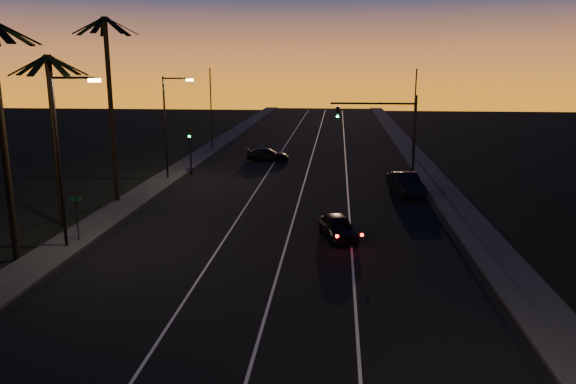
# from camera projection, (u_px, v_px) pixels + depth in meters

# --- Properties ---
(road) EXTENTS (20.00, 170.00, 0.01)m
(road) POSITION_uv_depth(u_px,v_px,m) (290.00, 206.00, 38.39)
(road) COLOR black
(road) RESTS_ON ground
(sidewalk_left) EXTENTS (2.40, 170.00, 0.16)m
(sidewalk_left) POSITION_uv_depth(u_px,v_px,m) (131.00, 201.00, 39.34)
(sidewalk_left) COLOR #31312F
(sidewalk_left) RESTS_ON ground
(sidewalk_right) EXTENTS (2.40, 170.00, 0.16)m
(sidewalk_right) POSITION_uv_depth(u_px,v_px,m) (457.00, 209.00, 37.41)
(sidewalk_right) COLOR #31312F
(sidewalk_right) RESTS_ON ground
(lane_stripe_left) EXTENTS (0.12, 160.00, 0.01)m
(lane_stripe_left) POSITION_uv_depth(u_px,v_px,m) (247.00, 205.00, 38.65)
(lane_stripe_left) COLOR silver
(lane_stripe_left) RESTS_ON road
(lane_stripe_mid) EXTENTS (0.12, 160.00, 0.01)m
(lane_stripe_mid) POSITION_uv_depth(u_px,v_px,m) (297.00, 206.00, 38.35)
(lane_stripe_mid) COLOR silver
(lane_stripe_mid) RESTS_ON road
(lane_stripe_right) EXTENTS (0.12, 160.00, 0.01)m
(lane_stripe_right) POSITION_uv_depth(u_px,v_px,m) (349.00, 207.00, 38.05)
(lane_stripe_right) COLOR silver
(lane_stripe_right) RESTS_ON road
(palm_near) EXTENTS (4.25, 4.16, 11.53)m
(palm_near) POSITION_uv_depth(u_px,v_px,m) (1.00, 117.00, 26.25)
(palm_near) COLOR black
(palm_near) RESTS_ON ground
(palm_mid) EXTENTS (4.25, 4.16, 10.03)m
(palm_mid) POSITION_uv_depth(u_px,v_px,m) (53.00, 122.00, 32.31)
(palm_mid) COLOR black
(palm_mid) RESTS_ON ground
(palm_far) EXTENTS (4.25, 4.16, 12.53)m
(palm_far) POSITION_uv_depth(u_px,v_px,m) (110.00, 93.00, 37.74)
(palm_far) COLOR black
(palm_far) RESTS_ON ground
(streetlight_left_near) EXTENTS (2.55, 0.26, 9.00)m
(streetlight_left_near) POSITION_uv_depth(u_px,v_px,m) (63.00, 149.00, 28.42)
(streetlight_left_near) COLOR black
(streetlight_left_near) RESTS_ON ground
(streetlight_left_far) EXTENTS (2.55, 0.26, 8.50)m
(streetlight_left_far) POSITION_uv_depth(u_px,v_px,m) (169.00, 119.00, 45.94)
(streetlight_left_far) COLOR black
(streetlight_left_far) RESTS_ON ground
(street_sign) EXTENTS (0.70, 0.06, 2.60)m
(street_sign) POSITION_uv_depth(u_px,v_px,m) (77.00, 213.00, 30.22)
(street_sign) COLOR black
(street_sign) RESTS_ON ground
(signal_mast) EXTENTS (7.10, 0.41, 7.00)m
(signal_mast) POSITION_uv_depth(u_px,v_px,m) (386.00, 122.00, 46.40)
(signal_mast) COLOR black
(signal_mast) RESTS_ON ground
(signal_post) EXTENTS (0.28, 0.37, 4.20)m
(signal_post) POSITION_uv_depth(u_px,v_px,m) (190.00, 142.00, 48.26)
(signal_post) COLOR black
(signal_post) RESTS_ON ground
(far_pole_left) EXTENTS (0.14, 0.14, 9.00)m
(far_pole_left) POSITION_uv_depth(u_px,v_px,m) (211.00, 109.00, 62.60)
(far_pole_left) COLOR black
(far_pole_left) RESTS_ON ground
(far_pole_right) EXTENTS (0.14, 0.14, 9.00)m
(far_pole_right) POSITION_uv_depth(u_px,v_px,m) (414.00, 113.00, 57.79)
(far_pole_right) COLOR black
(far_pole_right) RESTS_ON ground
(lead_car) EXTENTS (2.59, 4.60, 1.33)m
(lead_car) POSITION_uv_depth(u_px,v_px,m) (338.00, 227.00, 31.16)
(lead_car) COLOR black
(lead_car) RESTS_ON road
(right_car) EXTENTS (2.53, 5.04, 1.58)m
(right_car) POSITION_uv_depth(u_px,v_px,m) (406.00, 184.00, 41.62)
(right_car) COLOR black
(right_car) RESTS_ON road
(cross_car) EXTENTS (4.32, 1.86, 1.24)m
(cross_car) POSITION_uv_depth(u_px,v_px,m) (268.00, 155.00, 55.92)
(cross_car) COLOR black
(cross_car) RESTS_ON road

